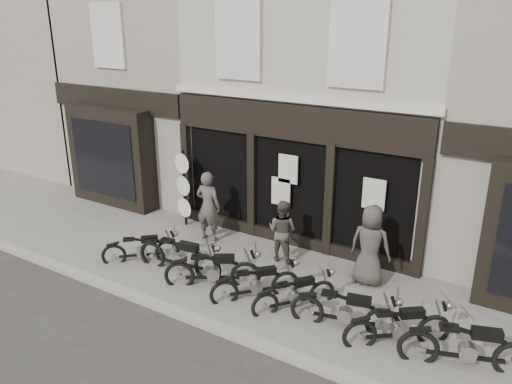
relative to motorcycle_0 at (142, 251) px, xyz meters
The scene contains 18 objects.
ground_plane 2.68m from the motorcycle_0, ahead, with size 90.00×90.00×0.00m, color #2D2B28.
pavement 2.80m from the motorcycle_0, 17.64° to the left, with size 30.00×4.20×0.12m, color #605C55.
kerb 2.97m from the motorcycle_0, 26.20° to the right, with size 30.00×0.25×0.13m, color gray.
central_building 7.45m from the motorcycle_0, 65.76° to the left, with size 7.30×6.22×8.34m.
neighbour_left 7.83m from the motorcycle_0, 122.33° to the left, with size 5.60×6.73×8.34m.
filler_left 13.77m from the motorcycle_0, 153.35° to the left, with size 11.00×6.00×8.20m, color gray.
motorcycle_0 is the anchor object (origin of this frame).
motorcycle_1 1.20m from the motorcycle_0, ahead, with size 2.30×0.63×1.10m.
motorcycle_2 2.27m from the motorcycle_0, ahead, with size 1.98×1.41×1.06m.
motorcycle_3 3.38m from the motorcycle_0, ahead, with size 1.52×1.67×0.97m.
motorcycle_4 4.29m from the motorcycle_0, ahead, with size 1.34×1.67×0.93m.
motorcycle_5 5.47m from the motorcycle_0, ahead, with size 2.15×0.81×1.04m.
motorcycle_6 6.50m from the motorcycle_0, ahead, with size 1.78×1.51×1.01m.
motorcycle_7 7.73m from the motorcycle_0, ahead, with size 2.24×1.09×1.12m.
man_left 2.16m from the motorcycle_0, 70.79° to the left, with size 0.71×0.47×1.95m, color #4A433D.
man_centre 3.58m from the motorcycle_0, 32.45° to the left, with size 0.77×0.60×1.59m, color #464038.
man_right 5.62m from the motorcycle_0, 20.21° to the left, with size 0.93×0.61×1.90m, color #3F3935.
advert_sign_post 2.54m from the motorcycle_0, 102.73° to the left, with size 0.58×0.37×2.39m.
Camera 1 is at (5.79, -8.05, 5.94)m, focal length 35.00 mm.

